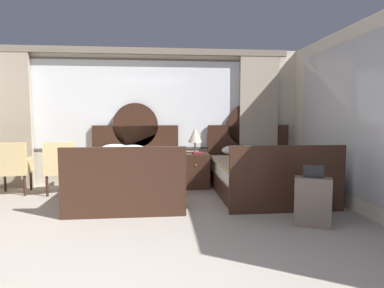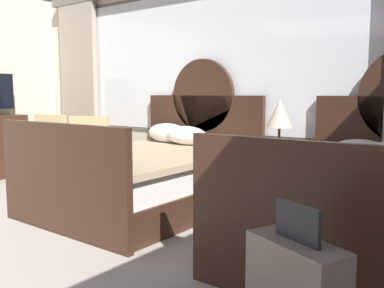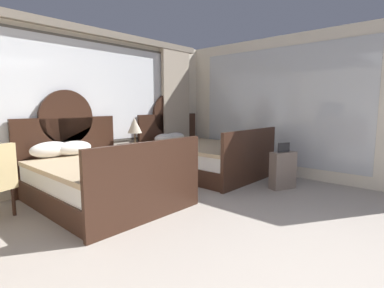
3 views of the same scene
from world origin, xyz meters
name	(u,v)px [view 3 (image 3 of 3)]	position (x,y,z in m)	size (l,w,h in m)	color
wall_back_window	(68,102)	(0.00, 4.28, 1.43)	(6.42, 0.22, 2.70)	beige
wall_right_mirror	(292,107)	(3.24, 1.87, 1.35)	(0.08, 4.88, 2.70)	beige
bed_near_window	(101,177)	(-0.07, 3.22, 0.35)	(1.68, 2.13, 1.63)	#382116
bed_near_mirror	(203,157)	(2.21, 3.21, 0.35)	(1.68, 2.13, 1.63)	#382116
nightstand_between_beds	(137,162)	(1.07, 3.87, 0.33)	(0.52, 0.55, 0.66)	#382116
table_lamp_on_nightstand	(135,126)	(1.08, 3.93, 1.00)	(0.27, 0.27, 0.50)	brown
book_on_nightstand	(143,144)	(1.13, 3.77, 0.67)	(0.18, 0.26, 0.03)	maroon
suitcase_on_floor	(283,170)	(2.30, 1.56, 0.31)	(0.47, 0.34, 0.77)	#75665B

